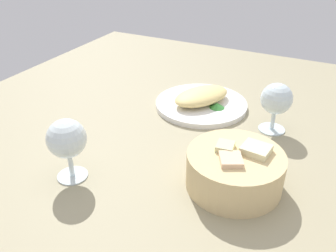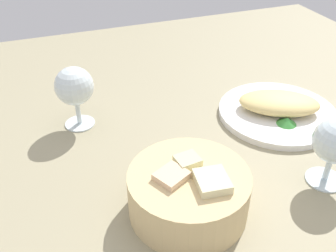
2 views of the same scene
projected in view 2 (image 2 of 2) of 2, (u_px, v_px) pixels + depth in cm
name	position (u px, v px, depth cm)	size (l,w,h in cm)	color
ground_plane	(216.00, 150.00, 76.19)	(140.00, 140.00, 2.00)	gray
plate	(277.00, 113.00, 84.10)	(25.55, 25.55, 1.40)	white
omelette	(279.00, 103.00, 82.64)	(17.12, 9.79, 3.69)	#E5C97B
lettuce_garnish	(287.00, 122.00, 78.79)	(4.12, 4.12, 1.43)	#398B38
bread_basket	(189.00, 192.00, 59.50)	(18.86, 18.86, 8.84)	#D7BB83
wine_glass_near	(74.00, 88.00, 76.80)	(7.86, 7.86, 13.13)	silver
wine_glass_far	(336.00, 143.00, 62.84)	(7.65, 7.65, 12.46)	silver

